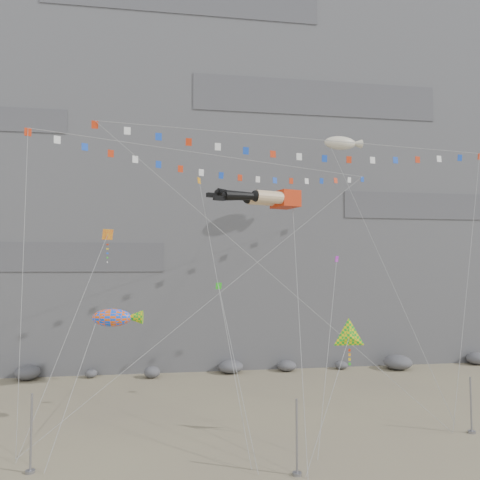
{
  "coord_description": "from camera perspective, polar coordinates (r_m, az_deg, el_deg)",
  "views": [
    {
      "loc": [
        -6.46,
        -31.75,
        11.0
      ],
      "look_at": [
        -0.24,
        9.0,
        13.36
      ],
      "focal_mm": 35.0,
      "sensor_mm": 36.0,
      "label": 1
    }
  ],
  "objects": [
    {
      "name": "ground",
      "position": [
        34.22,
        2.89,
        -22.03
      ],
      "size": [
        120.0,
        120.0,
        0.0
      ],
      "primitive_type": "plane",
      "color": "gray",
      "rests_on": "ground"
    },
    {
      "name": "cliff",
      "position": [
        65.59,
        -2.85,
        9.04
      ],
      "size": [
        80.0,
        28.0,
        50.0
      ],
      "primitive_type": "cube",
      "color": "slate",
      "rests_on": "ground"
    },
    {
      "name": "talus_boulders",
      "position": [
        50.26,
        -1.14,
        -15.23
      ],
      "size": [
        60.0,
        3.0,
        1.2
      ],
      "primitive_type": null,
      "color": "#5B5C60",
      "rests_on": "ground"
    },
    {
      "name": "anchor_pole_left",
      "position": [
        29.32,
        -24.12,
        -20.69
      ],
      "size": [
        0.12,
        0.12,
        4.17
      ],
      "primitive_type": "cylinder",
      "color": "gray",
      "rests_on": "ground"
    },
    {
      "name": "anchor_pole_center",
      "position": [
        27.05,
        6.94,
        -22.73
      ],
      "size": [
        0.12,
        0.12,
        3.96
      ],
      "primitive_type": "cylinder",
      "color": "gray",
      "rests_on": "ground"
    },
    {
      "name": "anchor_pole_right",
      "position": [
        36.31,
        26.33,
        -17.57
      ],
      "size": [
        0.12,
        0.12,
        3.67
      ],
      "primitive_type": "cylinder",
      "color": "gray",
      "rests_on": "ground"
    },
    {
      "name": "legs_kite",
      "position": [
        38.44,
        2.85,
        5.13
      ],
      "size": [
        7.92,
        15.79,
        22.07
      ],
      "rotation": [
        0.0,
        0.0,
        0.31
      ],
      "color": "red",
      "rests_on": "ground"
    },
    {
      "name": "flag_banner_upper",
      "position": [
        41.13,
        -1.17,
        9.99
      ],
      "size": [
        29.69,
        17.45,
        26.9
      ],
      "color": "red",
      "rests_on": "ground"
    },
    {
      "name": "flag_banner_lower",
      "position": [
        38.17,
        8.76,
        12.01
      ],
      "size": [
        32.46,
        8.48,
        23.59
      ],
      "color": "red",
      "rests_on": "ground"
    },
    {
      "name": "harlequin_kite",
      "position": [
        34.56,
        -15.88,
        0.52
      ],
      "size": [
        4.89,
        6.8,
        15.07
      ],
      "color": "red",
      "rests_on": "ground"
    },
    {
      "name": "fish_windsock",
      "position": [
        33.12,
        -15.35,
        -9.13
      ],
      "size": [
        4.69,
        6.82,
        9.99
      ],
      "color": "#FD570C",
      "rests_on": "ground"
    },
    {
      "name": "delta_kite",
      "position": [
        30.86,
        13.18,
        -11.42
      ],
      "size": [
        5.39,
        4.53,
        8.84
      ],
      "color": "yellow",
      "rests_on": "ground"
    },
    {
      "name": "blimp_windsock",
      "position": [
        49.21,
        12.11,
        11.43
      ],
      "size": [
        5.03,
        14.9,
        27.45
      ],
      "color": "beige",
      "rests_on": "ground"
    },
    {
      "name": "small_kite_a",
      "position": [
        40.21,
        -4.93,
        6.79
      ],
      "size": [
        2.68,
        14.93,
        23.32
      ],
      "color": "orange",
      "rests_on": "ground"
    },
    {
      "name": "small_kite_b",
      "position": [
        37.27,
        11.69,
        -2.65
      ],
      "size": [
        5.22,
        9.56,
        15.32
      ],
      "color": "#B021C1",
      "rests_on": "ground"
    },
    {
      "name": "small_kite_c",
      "position": [
        34.33,
        -2.56,
        -5.92
      ],
      "size": [
        1.72,
        10.06,
        13.49
      ],
      "color": "green",
      "rests_on": "ground"
    }
  ]
}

